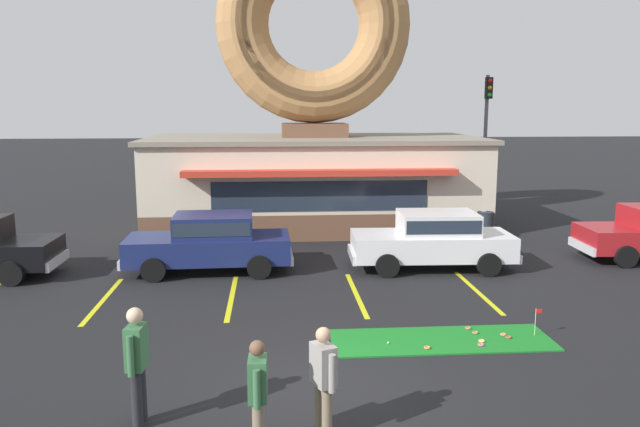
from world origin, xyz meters
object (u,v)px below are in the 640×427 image
Objects in this scene: car_navy at (210,241)px; pedestrian_hooded_kid at (323,378)px; putting_flag_pin at (537,316)px; trash_bin at (485,226)px; pedestrian_blue_sweater_man at (258,392)px; golf_ball at (388,343)px; car_white at (434,238)px; traffic_light_pole at (486,124)px; pedestrian_leather_jacket_man at (137,360)px.

car_navy reaches higher than pedestrian_hooded_kid.
pedestrian_hooded_kid is at bearing -142.50° from putting_flag_pin.
trash_bin is (6.53, 12.32, -0.38)m from pedestrian_hooded_kid.
pedestrian_blue_sweater_man is 0.93m from pedestrian_hooded_kid.
car_white reaches higher than golf_ball.
pedestrian_hooded_kid is 1.64× the size of trash_bin.
car_white is at bearing 97.48° from putting_flag_pin.
golf_ball is 0.08× the size of putting_flag_pin.
traffic_light_pole is (10.97, 9.68, 2.84)m from car_navy.
car_navy is (-6.18, 0.14, 0.00)m from car_white.
pedestrian_hooded_kid is 2.65m from pedestrian_leather_jacket_man.
putting_flag_pin is 0.31× the size of pedestrian_leather_jacket_man.
pedestrian_blue_sweater_man is (-5.39, -3.79, 0.42)m from putting_flag_pin.
pedestrian_hooded_kid is (-4.52, -3.47, 0.44)m from putting_flag_pin.
car_white is 10.26m from pedestrian_blue_sweater_man.
traffic_light_pole is (4.09, 15.15, 3.27)m from putting_flag_pin.
trash_bin is (9.11, 11.76, -0.48)m from pedestrian_leather_jacket_man.
golf_ball is 4.37m from pedestrian_blue_sweater_man.
putting_flag_pin is at bearing 37.50° from pedestrian_hooded_kid.
pedestrian_blue_sweater_man is 0.27× the size of traffic_light_pole.
car_white reaches higher than pedestrian_blue_sweater_man.
car_white is 4.46m from trash_bin.
pedestrian_leather_jacket_man is (-0.23, -8.38, 0.10)m from car_navy.
golf_ball is at bearing -118.93° from trash_bin.
traffic_light_pole is at bearing 65.22° from golf_ball.
traffic_light_pole reaches higher than pedestrian_hooded_kid.
car_white reaches higher than putting_flag_pin.
car_white is 1.00× the size of car_navy.
car_navy is 9.24m from pedestrian_hooded_kid.
trash_bin is at bearing 52.42° from car_white.
pedestrian_blue_sweater_man is 1.93m from pedestrian_leather_jacket_man.
putting_flag_pin is 5.40m from car_white.
putting_flag_pin is 5.71m from pedestrian_hooded_kid.
car_navy reaches higher than golf_ball.
pedestrian_leather_jacket_man is at bearing -127.77° from trash_bin.
car_white is (2.30, 5.55, 0.82)m from golf_ball.
car_white reaches higher than pedestrian_hooded_kid.
golf_ball is 0.04× the size of trash_bin.
putting_flag_pin is at bearing -102.78° from trash_bin.
car_white is at bearing 66.54° from pedestrian_hooded_kid.
trash_bin is at bearing 61.07° from golf_ball.
car_white is at bearing 62.78° from pedestrian_blue_sweater_man.
car_navy reaches higher than trash_bin.
car_white is 0.80× the size of traffic_light_pole.
car_white is 11.29m from traffic_light_pole.
traffic_light_pole is at bearing 63.98° from car_white.
pedestrian_leather_jacket_man reaches higher than pedestrian_hooded_kid.
pedestrian_hooded_kid is at bearing -75.22° from car_navy.
pedestrian_hooded_kid is 0.27× the size of traffic_light_pole.
pedestrian_leather_jacket_man is 1.79× the size of trash_bin.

